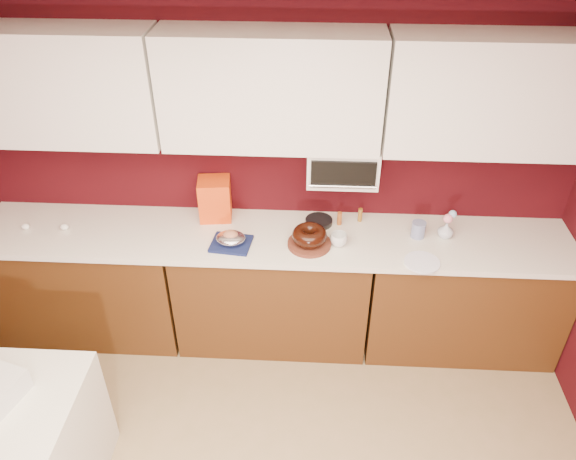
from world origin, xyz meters
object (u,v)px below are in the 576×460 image
(pandoro_box, at_px, (215,199))
(coffee_mug, at_px, (339,238))
(bundt_cake, at_px, (309,235))
(flower_vase, at_px, (446,229))
(foil_ham_nest, at_px, (231,238))
(toaster_oven, at_px, (343,162))
(blue_jar, at_px, (418,230))

(pandoro_box, distance_m, coffee_mug, 0.90)
(bundt_cake, relative_size, flower_vase, 1.82)
(coffee_mug, bearing_deg, foil_ham_nest, -176.91)
(bundt_cake, distance_m, coffee_mug, 0.19)
(toaster_oven, distance_m, blue_jar, 0.68)
(toaster_oven, height_order, foil_ham_nest, toaster_oven)
(blue_jar, bearing_deg, coffee_mug, -166.48)
(bundt_cake, distance_m, flower_vase, 0.91)
(coffee_mug, height_order, blue_jar, blue_jar)
(toaster_oven, relative_size, blue_jar, 4.08)
(flower_vase, bearing_deg, pandoro_box, 174.23)
(toaster_oven, relative_size, foil_ham_nest, 2.37)
(coffee_mug, relative_size, flower_vase, 0.85)
(foil_ham_nest, height_order, flower_vase, flower_vase)
(coffee_mug, xyz_separation_m, blue_jar, (0.53, 0.13, 0.00))
(pandoro_box, xyz_separation_m, flower_vase, (1.55, -0.16, -0.08))
(foil_ham_nest, relative_size, coffee_mug, 1.80)
(pandoro_box, bearing_deg, foil_ham_nest, -71.94)
(flower_vase, bearing_deg, toaster_oven, 170.46)
(bundt_cake, xyz_separation_m, foil_ham_nest, (-0.51, -0.02, -0.02))
(blue_jar, height_order, flower_vase, flower_vase)
(pandoro_box, height_order, coffee_mug, pandoro_box)
(toaster_oven, xyz_separation_m, coffee_mug, (-0.01, -0.25, -0.42))
(foil_ham_nest, relative_size, pandoro_box, 0.65)
(pandoro_box, distance_m, flower_vase, 1.56)
(foil_ham_nest, bearing_deg, bundt_cake, 2.56)
(pandoro_box, relative_size, blue_jar, 2.64)
(foil_ham_nest, relative_size, flower_vase, 1.53)
(foil_ham_nest, bearing_deg, pandoro_box, 114.71)
(foil_ham_nest, xyz_separation_m, flower_vase, (1.40, 0.17, 0.01))
(toaster_oven, distance_m, bundt_cake, 0.51)
(foil_ham_nest, height_order, coffee_mug, coffee_mug)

